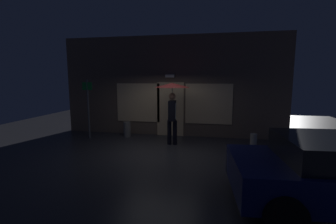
{
  "coord_description": "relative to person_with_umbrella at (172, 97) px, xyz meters",
  "views": [
    {
      "loc": [
        1.66,
        -7.06,
        2.32
      ],
      "look_at": [
        0.15,
        0.88,
        1.17
      ],
      "focal_mm": 24.68,
      "sensor_mm": 36.0,
      "label": 1
    }
  ],
  "objects": [
    {
      "name": "ground_plane",
      "position": [
        -0.3,
        -0.88,
        -1.72
      ],
      "size": [
        18.0,
        18.0,
        0.0
      ],
      "primitive_type": "plane",
      "color": "#2D2D33"
    },
    {
      "name": "building_facade",
      "position": [
        -0.3,
        1.46,
        0.29
      ],
      "size": [
        9.16,
        0.48,
        4.06
      ],
      "color": "brown",
      "rests_on": "ground"
    },
    {
      "name": "person_with_umbrella",
      "position": [
        0.0,
        0.0,
        0.0
      ],
      "size": [
        1.22,
        1.22,
        2.2
      ],
      "rotation": [
        0.0,
        0.0,
        -1.51
      ],
      "color": "black",
      "rests_on": "ground"
    },
    {
      "name": "street_sign_post",
      "position": [
        -3.37,
        0.26,
        -0.41
      ],
      "size": [
        0.4,
        0.07,
        2.31
      ],
      "color": "#595B60",
      "rests_on": "ground"
    },
    {
      "name": "sidewalk_bollard",
      "position": [
        -1.99,
        0.76,
        -1.42
      ],
      "size": [
        0.28,
        0.28,
        0.61
      ],
      "primitive_type": "cylinder",
      "color": "slate",
      "rests_on": "ground"
    },
    {
      "name": "sidewalk_bollard_2",
      "position": [
        2.77,
        -0.03,
        -1.46
      ],
      "size": [
        0.22,
        0.22,
        0.52
      ],
      "primitive_type": "cylinder",
      "color": "#9E998E",
      "rests_on": "ground"
    }
  ]
}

